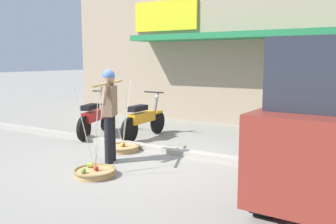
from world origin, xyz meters
name	(u,v)px	position (x,y,z in m)	size (l,w,h in m)	color
ground_plane	(143,160)	(0.00, 0.00, 0.00)	(90.00, 90.00, 0.00)	gray
sidewalk_curb	(163,149)	(0.00, 0.70, 0.05)	(20.00, 0.24, 0.10)	#AEA89C
fruit_vendor	(109,109)	(-0.42, -0.43, 0.98)	(0.68, 1.55, 1.70)	black
fruit_basket_left_side	(95,172)	(-0.11, -1.20, 0.07)	(0.69, 0.69, 1.45)	tan
fruit_basket_right_side	(123,148)	(-0.74, 0.34, 0.07)	(0.69, 0.69, 1.45)	tan
motorcycle_nearest_shop	(95,118)	(-2.27, 1.17, 0.45)	(0.69, 1.76, 1.09)	black
motorcycle_second_in_row	(144,119)	(-1.10, 1.59, 0.45)	(0.54, 1.82, 1.09)	black
storefront_building	(281,52)	(0.72, 6.89, 2.10)	(13.00, 6.00, 4.20)	tan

